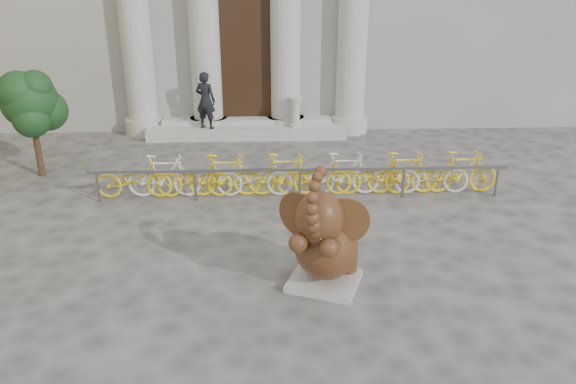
{
  "coord_description": "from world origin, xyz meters",
  "views": [
    {
      "loc": [
        0.59,
        -7.35,
        4.89
      ],
      "look_at": [
        0.96,
        2.01,
        1.1
      ],
      "focal_mm": 35.0,
      "sensor_mm": 36.0,
      "label": 1
    }
  ],
  "objects_px": {
    "elephant_statue": "(325,242)",
    "tree": "(31,103)",
    "bike_rack": "(299,174)",
    "pedestrian": "(206,100)"
  },
  "relations": [
    {
      "from": "bike_rack",
      "to": "tree",
      "type": "relative_size",
      "value": 3.53
    },
    {
      "from": "elephant_statue",
      "to": "pedestrian",
      "type": "xyz_separation_m",
      "value": [
        -2.69,
        8.43,
        0.41
      ]
    },
    {
      "from": "pedestrian",
      "to": "bike_rack",
      "type": "bearing_deg",
      "value": 141.08
    },
    {
      "from": "elephant_statue",
      "to": "tree",
      "type": "height_order",
      "value": "tree"
    },
    {
      "from": "elephant_statue",
      "to": "pedestrian",
      "type": "height_order",
      "value": "elephant_statue"
    },
    {
      "from": "bike_rack",
      "to": "tree",
      "type": "height_order",
      "value": "tree"
    },
    {
      "from": "elephant_statue",
      "to": "tree",
      "type": "bearing_deg",
      "value": 161.34
    },
    {
      "from": "tree",
      "to": "pedestrian",
      "type": "bearing_deg",
      "value": 37.83
    },
    {
      "from": "pedestrian",
      "to": "elephant_statue",
      "type": "bearing_deg",
      "value": 129.75
    },
    {
      "from": "elephant_statue",
      "to": "bike_rack",
      "type": "distance_m",
      "value": 3.94
    }
  ]
}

